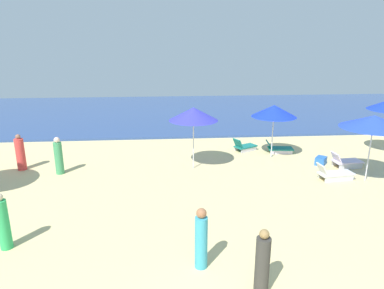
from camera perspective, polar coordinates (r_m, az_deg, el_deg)
ocean at (r=26.88m, az=-1.72°, el=5.37°), size 60.00×14.86×0.12m
umbrella_0 at (r=14.80m, az=27.65°, el=3.32°), size 2.47×2.47×2.64m
lounge_chair_0_0 at (r=16.62m, az=23.82°, el=-2.54°), size 1.34×0.74×0.69m
lounge_chair_0_1 at (r=14.98m, az=22.20°, el=-4.45°), size 1.53×0.73×0.70m
umbrella_2 at (r=16.44m, az=13.30°, el=5.37°), size 2.06×2.06×2.50m
lounge_chair_2_0 at (r=17.61m, az=8.52°, el=-0.29°), size 1.32×1.06×0.69m
lounge_chair_2_1 at (r=17.70m, az=13.96°, el=-0.60°), size 1.36×0.76×0.60m
umbrella_6 at (r=14.51m, az=0.24°, el=5.02°), size 2.06×2.06×2.68m
beachgoer_0 at (r=10.57m, az=-28.54°, el=-11.23°), size 0.44×0.44×1.59m
beachgoer_1 at (r=8.05m, az=11.45°, el=-18.61°), size 0.42×0.42×1.55m
beachgoer_2 at (r=15.34m, az=-21.01°, el=-1.88°), size 0.47×0.47×1.57m
beachgoer_3 at (r=8.64m, az=1.52°, el=-15.31°), size 0.32×0.32×1.58m
beachgoer_6 at (r=16.48m, az=-26.29°, el=-1.34°), size 0.50×0.50×1.57m
cooler_box_2 at (r=16.58m, az=20.34°, el=-2.52°), size 0.66×0.68×0.35m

